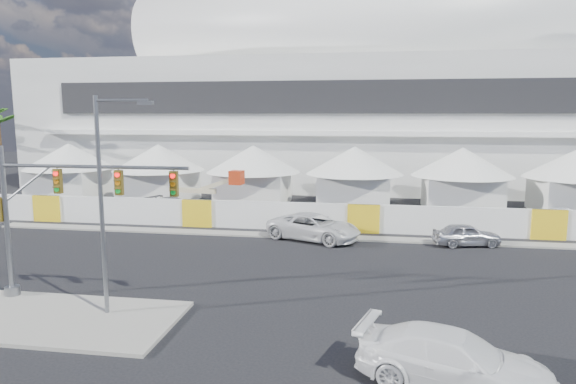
% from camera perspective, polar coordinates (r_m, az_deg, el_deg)
% --- Properties ---
extents(ground, '(160.00, 160.00, 0.00)m').
position_cam_1_polar(ground, '(23.20, -7.65, -12.04)').
color(ground, black).
rests_on(ground, ground).
extents(median_island, '(10.00, 5.00, 0.15)m').
position_cam_1_polar(median_island, '(23.13, -24.68, -12.65)').
color(median_island, gray).
rests_on(median_island, ground).
extents(stadium, '(80.00, 24.80, 21.98)m').
position_cam_1_polar(stadium, '(62.29, 11.52, 9.68)').
color(stadium, silver).
rests_on(stadium, ground).
extents(tent_row, '(53.40, 8.40, 5.40)m').
position_cam_1_polar(tent_row, '(45.41, 1.69, 2.32)').
color(tent_row, white).
rests_on(tent_row, ground).
extents(hoarding_fence, '(70.00, 0.25, 2.00)m').
position_cam_1_polar(hoarding_fence, '(35.96, 8.38, -2.93)').
color(hoarding_fence, white).
rests_on(hoarding_fence, ground).
extents(palm_cluster, '(10.60, 10.60, 8.55)m').
position_cam_1_polar(palm_cluster, '(64.17, -29.39, 6.42)').
color(palm_cluster, '#47331E').
rests_on(palm_cluster, ground).
extents(sedan_silver, '(2.43, 4.35, 1.40)m').
position_cam_1_polar(sedan_silver, '(34.05, 19.23, -4.50)').
color(sedan_silver, '#B7B8BD').
rests_on(sedan_silver, ground).
extents(pickup_curb, '(4.85, 6.75, 1.71)m').
position_cam_1_polar(pickup_curb, '(33.67, 2.91, -3.89)').
color(pickup_curb, silver).
rests_on(pickup_curb, ground).
extents(pickup_near, '(3.97, 6.30, 1.70)m').
position_cam_1_polar(pickup_near, '(16.96, 17.97, -17.36)').
color(pickup_near, white).
rests_on(pickup_near, ground).
extents(lot_car_a, '(4.11, 4.18, 1.43)m').
position_cam_1_polar(lot_car_a, '(41.57, 28.36, -2.71)').
color(lot_car_a, white).
rests_on(lot_car_a, ground).
extents(lot_car_c, '(4.03, 5.57, 1.50)m').
position_cam_1_polar(lot_car_c, '(42.10, -12.51, -1.69)').
color(lot_car_c, '#9D9EA1').
rests_on(lot_car_c, ground).
extents(traffic_mast, '(8.78, 0.65, 6.67)m').
position_cam_1_polar(traffic_mast, '(24.44, -25.21, -2.28)').
color(traffic_mast, slate).
rests_on(traffic_mast, median_island).
extents(streetlight_median, '(2.42, 0.24, 8.73)m').
position_cam_1_polar(streetlight_median, '(21.41, -19.58, 0.08)').
color(streetlight_median, slate).
rests_on(streetlight_median, median_island).
extents(boom_lift, '(7.68, 2.23, 3.84)m').
position_cam_1_polar(boom_lift, '(42.13, -11.15, -1.25)').
color(boom_lift, red).
rests_on(boom_lift, ground).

